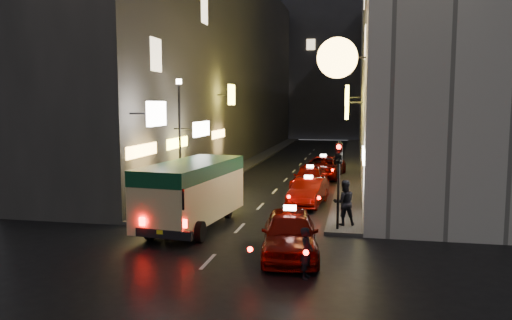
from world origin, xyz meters
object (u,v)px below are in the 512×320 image
Objects in this scene: taxi_near at (290,229)px; pedestrian_crossing at (306,250)px; lamp_post at (180,131)px; minibus at (192,187)px; traffic_light at (339,166)px.

taxi_near is 2.20m from pedestrian_crossing.
minibus is at bearing -64.78° from lamp_post.
traffic_light reaches higher than taxi_near.
pedestrian_crossing is 0.49× the size of traffic_light.
taxi_near is at bearing -34.06° from minibus.
lamp_post is at bearing 44.49° from pedestrian_crossing.
pedestrian_crossing is at bearing -69.53° from taxi_near.
taxi_near is 4.04m from traffic_light.
taxi_near is at bearing -49.37° from lamp_post.
traffic_light reaches higher than minibus.
lamp_post reaches higher than taxi_near.
traffic_light is at bearing -28.91° from lamp_post.
pedestrian_crossing is 0.28× the size of lamp_post.
traffic_light is 0.56× the size of lamp_post.
minibus is 3.82× the size of pedestrian_crossing.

